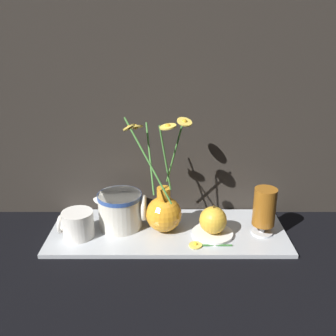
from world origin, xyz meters
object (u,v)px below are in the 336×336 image
at_px(yellow_mug, 79,224).
at_px(tea_glass, 266,208).
at_px(vase_with_flowers, 165,210).
at_px(orange_fruit, 214,220).
at_px(ceramic_pitcher, 122,209).

bearing_deg(yellow_mug, tea_glass, 1.71).
distance_m(vase_with_flowers, yellow_mug, 0.25).
height_order(vase_with_flowers, orange_fruit, vase_with_flowers).
height_order(ceramic_pitcher, tea_glass, tea_glass).
xyz_separation_m(vase_with_flowers, ceramic_pitcher, (-0.13, 0.02, -0.01)).
xyz_separation_m(yellow_mug, orange_fruit, (0.38, 0.00, 0.01)).
xyz_separation_m(yellow_mug, ceramic_pitcher, (0.12, 0.06, 0.02)).
bearing_deg(orange_fruit, yellow_mug, -179.42).
bearing_deg(ceramic_pitcher, vase_with_flowers, -10.82).
xyz_separation_m(ceramic_pitcher, tea_glass, (0.41, -0.04, 0.02)).
relative_size(vase_with_flowers, ceramic_pitcher, 2.30).
xyz_separation_m(vase_with_flowers, orange_fruit, (0.14, -0.03, -0.02)).
distance_m(yellow_mug, orange_fruit, 0.38).
xyz_separation_m(ceramic_pitcher, orange_fruit, (0.27, -0.05, -0.01)).
relative_size(ceramic_pitcher, tea_glass, 1.10).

